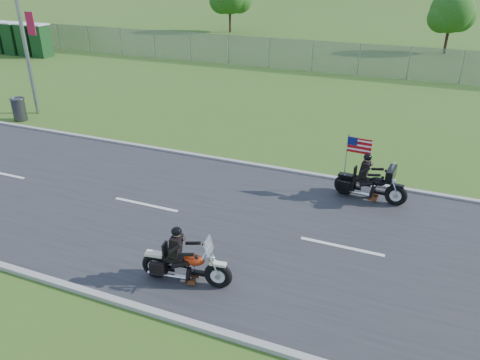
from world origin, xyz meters
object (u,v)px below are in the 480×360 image
at_px(motorcycle_lead, 185,266).
at_px(trash_can, 19,110).
at_px(porta_toilet_c, 13,39).
at_px(porta_toilet_b, 27,40).
at_px(motorcycle_follow, 370,185).
at_px(porta_toilet_a, 41,41).

height_order(motorcycle_lead, trash_can, motorcycle_lead).
bearing_deg(motorcycle_lead, porta_toilet_c, 134.04).
bearing_deg(porta_toilet_c, porta_toilet_b, 0.00).
bearing_deg(motorcycle_follow, motorcycle_lead, -115.23).
bearing_deg(trash_can, porta_toilet_a, 129.67).
xyz_separation_m(porta_toilet_a, trash_can, (10.09, -12.16, -0.63)).
relative_size(porta_toilet_a, porta_toilet_b, 1.00).
distance_m(porta_toilet_a, trash_can, 15.81).
bearing_deg(trash_can, motorcycle_follow, -6.51).
bearing_deg(motorcycle_follow, porta_toilet_a, 156.52).
xyz_separation_m(porta_toilet_b, trash_can, (11.49, -12.16, -0.63)).
bearing_deg(porta_toilet_a, motorcycle_follow, -28.10).
height_order(motorcycle_lead, motorcycle_follow, motorcycle_follow).
bearing_deg(trash_can, porta_toilet_c, 136.65).
bearing_deg(porta_toilet_c, porta_toilet_a, 0.00).
xyz_separation_m(porta_toilet_b, motorcycle_follow, (27.64, -14.01, -0.62)).
xyz_separation_m(motorcycle_lead, trash_can, (-12.81, 7.66, 0.04)).
xyz_separation_m(porta_toilet_b, motorcycle_lead, (24.30, -19.82, -0.68)).
relative_size(porta_toilet_b, porta_toilet_c, 1.00).
relative_size(porta_toilet_a, porta_toilet_c, 1.00).
height_order(porta_toilet_c, motorcycle_lead, porta_toilet_c).
distance_m(porta_toilet_b, porta_toilet_c, 1.40).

